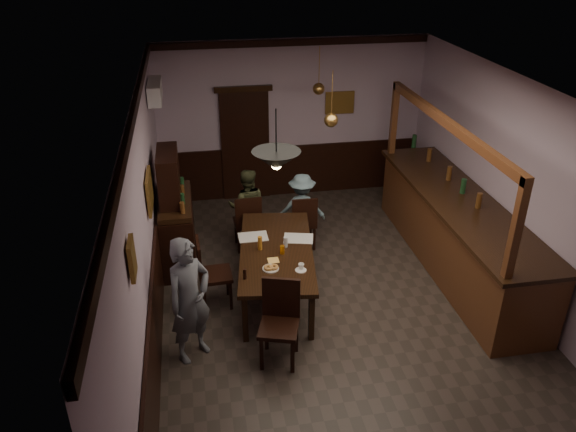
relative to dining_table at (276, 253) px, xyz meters
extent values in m
cube|color=#2D2621|center=(0.83, -0.64, -0.69)|extent=(5.00, 8.00, 0.01)
cube|color=white|center=(0.83, -0.64, 2.31)|extent=(5.00, 8.00, 0.01)
cube|color=#BAA0BA|center=(0.83, 3.36, 0.81)|extent=(5.00, 0.01, 3.00)
cube|color=#BAA0BA|center=(-1.67, -0.64, 0.81)|extent=(0.01, 8.00, 3.00)
cube|color=#BAA0BA|center=(3.33, -0.64, 0.81)|extent=(0.01, 8.00, 3.00)
cube|color=black|center=(0.00, 0.00, 0.03)|extent=(1.29, 2.32, 0.06)
cube|color=black|center=(-0.55, -0.95, -0.34)|extent=(0.07, 0.07, 0.69)
cube|color=black|center=(0.28, -1.07, -0.34)|extent=(0.07, 0.07, 0.69)
cube|color=black|center=(-0.28, 1.07, -0.34)|extent=(0.07, 0.07, 0.69)
cube|color=black|center=(0.55, 0.95, -0.34)|extent=(0.07, 0.07, 0.69)
cube|color=black|center=(-0.26, 1.40, -0.23)|extent=(0.44, 0.44, 0.05)
cube|color=black|center=(-0.25, 1.21, 0.04)|extent=(0.43, 0.06, 0.50)
cube|color=black|center=(-0.10, 1.58, -0.47)|extent=(0.04, 0.04, 0.43)
cube|color=black|center=(-0.44, 1.56, -0.47)|extent=(0.04, 0.04, 0.43)
cube|color=black|center=(-0.08, 1.23, -0.47)|extent=(0.04, 0.04, 0.43)
cube|color=black|center=(-0.43, 1.22, -0.47)|extent=(0.04, 0.04, 0.43)
cube|color=black|center=(0.63, 1.28, -0.25)|extent=(0.42, 0.42, 0.05)
cube|color=black|center=(0.63, 1.09, 0.02)|extent=(0.41, 0.04, 0.49)
cube|color=black|center=(0.80, 1.44, -0.47)|extent=(0.04, 0.04, 0.42)
cube|color=black|center=(0.46, 1.44, -0.47)|extent=(0.04, 0.04, 0.42)
cube|color=black|center=(0.79, 1.11, -0.47)|extent=(0.04, 0.04, 0.42)
cube|color=black|center=(0.46, 1.11, -0.47)|extent=(0.04, 0.04, 0.42)
cube|color=black|center=(-0.19, -1.39, -0.19)|extent=(0.58, 0.58, 0.05)
cube|color=black|center=(-0.13, -1.19, 0.10)|extent=(0.45, 0.18, 0.55)
cube|color=black|center=(-0.42, -1.51, -0.45)|extent=(0.04, 0.04, 0.47)
cube|color=black|center=(-0.07, -1.62, -0.45)|extent=(0.04, 0.04, 0.47)
cube|color=black|center=(-0.31, -1.15, -0.45)|extent=(0.04, 0.04, 0.47)
cube|color=black|center=(0.04, -1.26, -0.45)|extent=(0.04, 0.04, 0.47)
cube|color=black|center=(-0.87, -0.08, -0.21)|extent=(0.47, 0.47, 0.05)
cube|color=black|center=(-1.07, -0.09, 0.08)|extent=(0.06, 0.45, 0.53)
cube|color=black|center=(-0.68, -0.25, -0.46)|extent=(0.04, 0.04, 0.46)
cube|color=black|center=(-0.70, 0.11, -0.46)|extent=(0.04, 0.04, 0.46)
cube|color=black|center=(-1.04, -0.27, -0.46)|extent=(0.04, 0.04, 0.46)
cube|color=black|center=(-1.06, 0.09, -0.46)|extent=(0.04, 0.04, 0.46)
imported|color=slate|center=(-1.21, -1.10, 0.13)|extent=(0.71, 0.68, 1.64)
imported|color=#3E4328|center=(-0.24, 1.60, -0.04)|extent=(0.68, 0.56, 1.30)
imported|color=slate|center=(0.66, 1.47, -0.09)|extent=(0.84, 0.58, 1.20)
cube|color=silver|center=(-0.28, 0.39, 0.07)|extent=(0.42, 0.30, 0.01)
cube|color=silver|center=(0.36, 0.24, 0.07)|extent=(0.48, 0.39, 0.01)
cube|color=#FFC25D|center=(-0.09, -0.28, 0.07)|extent=(0.17, 0.17, 0.00)
cylinder|color=white|center=(0.23, -0.59, 0.07)|extent=(0.15, 0.15, 0.01)
imported|color=white|center=(0.24, -0.57, 0.11)|extent=(0.09, 0.09, 0.07)
cylinder|color=white|center=(-0.15, -0.49, 0.07)|extent=(0.22, 0.22, 0.01)
torus|color=#C68C47|center=(-0.18, -0.50, 0.10)|extent=(0.13, 0.13, 0.04)
torus|color=#C68C47|center=(-0.11, -0.50, 0.10)|extent=(0.13, 0.13, 0.04)
cylinder|color=orange|center=(0.06, -0.13, 0.12)|extent=(0.07, 0.07, 0.12)
cylinder|color=#BF721E|center=(-0.22, 0.03, 0.16)|extent=(0.06, 0.06, 0.20)
cylinder|color=silver|center=(0.14, 0.04, 0.14)|extent=(0.06, 0.06, 0.15)
cylinder|color=black|center=(-0.51, -0.65, 0.13)|extent=(0.04, 0.04, 0.14)
cube|color=black|center=(-1.37, 1.17, -0.19)|extent=(0.50, 1.39, 1.00)
cube|color=black|center=(-1.37, 1.17, 0.36)|extent=(0.48, 1.34, 0.08)
cube|color=black|center=(-1.42, 1.17, 0.76)|extent=(0.30, 0.90, 0.80)
cube|color=#492113|center=(2.83, 0.28, -0.13)|extent=(0.90, 4.20, 1.10)
cube|color=black|center=(2.81, 0.28, 0.44)|extent=(1.00, 4.30, 0.06)
cube|color=#492113|center=(2.43, 0.28, 1.67)|extent=(0.10, 4.10, 0.12)
cube|color=#492113|center=(2.43, -1.72, 1.07)|extent=(0.10, 0.10, 1.30)
cube|color=#492113|center=(2.43, 2.28, 1.07)|extent=(0.10, 0.10, 1.30)
cube|color=black|center=(-0.07, 3.31, 0.36)|extent=(0.90, 0.06, 2.10)
cube|color=white|center=(-1.55, 2.26, 1.76)|extent=(0.20, 0.85, 0.30)
cube|color=olive|center=(-1.63, -2.24, 1.46)|extent=(0.04, 0.28, 0.36)
cube|color=olive|center=(-1.63, 0.16, 1.01)|extent=(0.04, 0.62, 0.48)
cube|color=olive|center=(1.73, 3.32, 1.11)|extent=(0.55, 0.04, 0.42)
cylinder|color=black|center=(-0.11, -0.79, 2.01)|extent=(0.02, 0.02, 0.60)
cone|color=black|center=(-0.11, -0.79, 1.71)|extent=(0.56, 0.56, 0.22)
sphere|color=#FFD88C|center=(-0.11, -0.79, 1.66)|extent=(0.12, 0.12, 0.12)
cylinder|color=#BF8C3F|center=(0.93, 0.82, 1.96)|extent=(0.02, 0.02, 0.70)
cone|color=#BF8C3F|center=(0.93, 0.82, 1.61)|extent=(0.20, 0.20, 0.22)
sphere|color=#FFD88C|center=(0.93, 0.82, 1.56)|extent=(0.12, 0.12, 0.12)
cylinder|color=#BF8C3F|center=(1.13, 2.50, 1.96)|extent=(0.02, 0.02, 0.70)
cone|color=#BF8C3F|center=(1.13, 2.50, 1.61)|extent=(0.20, 0.20, 0.22)
sphere|color=#FFD88C|center=(1.13, 2.50, 1.56)|extent=(0.12, 0.12, 0.12)
camera|label=1|loc=(-1.00, -6.63, 4.09)|focal=35.00mm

